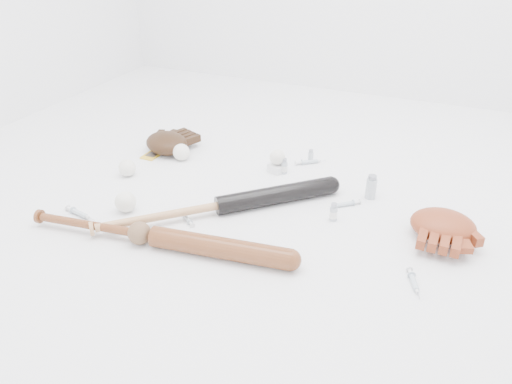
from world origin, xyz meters
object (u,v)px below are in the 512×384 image
at_px(bat_dark, 219,205).
at_px(bat_wood, 156,237).
at_px(pedestal, 277,168).
at_px(glove_dark, 167,143).

xyz_separation_m(bat_dark, bat_wood, (-0.10, -0.26, 0.00)).
xyz_separation_m(bat_wood, pedestal, (0.18, 0.67, -0.02)).
bearing_deg(bat_wood, glove_dark, 112.17).
height_order(bat_dark, pedestal, bat_dark).
relative_size(glove_dark, pedestal, 4.02).
relative_size(bat_dark, pedestal, 15.34).
height_order(bat_dark, glove_dark, glove_dark).
bearing_deg(pedestal, glove_dark, -178.56).
distance_m(bat_dark, pedestal, 0.41).
xyz_separation_m(glove_dark, pedestal, (0.54, 0.01, -0.03)).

